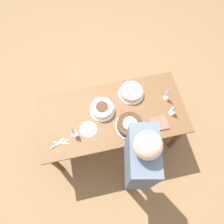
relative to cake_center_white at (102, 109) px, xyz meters
name	(u,v)px	position (x,y,z in m)	size (l,w,h in m)	color
ground_plane	(112,135)	(0.10, -0.07, -0.80)	(12.00, 12.00, 0.00)	#8E6B47
dining_table	(112,118)	(0.10, -0.07, -0.16)	(1.70, 0.81, 0.75)	brown
cake_center_white	(102,109)	(0.00, 0.00, 0.00)	(0.29, 0.29, 0.11)	white
cake_front_chocolate	(130,125)	(0.26, -0.26, 0.00)	(0.32, 0.32, 0.10)	white
cake_back_decorated	(131,92)	(0.38, 0.14, -0.01)	(0.30, 0.30, 0.08)	white
wine_glass_near	(168,91)	(0.76, 0.00, 0.11)	(0.06, 0.06, 0.23)	silver
wine_glass_far	(174,108)	(0.77, -0.20, 0.07)	(0.07, 0.07, 0.18)	silver
wine_glass_extra	(73,130)	(-0.35, -0.22, 0.10)	(0.07, 0.07, 0.21)	silver
dessert_plate_left	(88,129)	(-0.20, -0.19, -0.05)	(0.19, 0.19, 0.01)	silver
fork_pile	(59,143)	(-0.53, -0.29, -0.04)	(0.21, 0.10, 0.01)	silver
napkin_stack	(159,124)	(0.59, -0.30, -0.04)	(0.20, 0.16, 0.02)	#B75B4C
person_cutting	(138,164)	(0.19, -0.73, 0.27)	(0.30, 0.44, 1.76)	#4C4238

